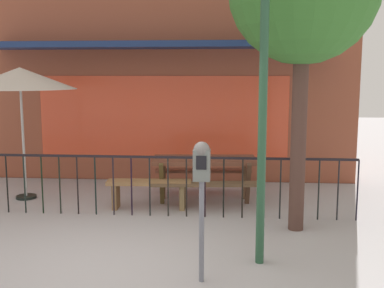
% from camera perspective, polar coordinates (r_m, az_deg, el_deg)
% --- Properties ---
extents(ground, '(40.00, 40.00, 0.00)m').
position_cam_1_polar(ground, '(5.74, -10.16, -14.63)').
color(ground, '#ACA7A9').
extents(pub_storefront, '(7.99, 1.37, 4.90)m').
position_cam_1_polar(pub_storefront, '(10.06, -3.45, 9.61)').
color(pub_storefront, brown).
rests_on(pub_storefront, ground).
extents(patio_fence_front, '(6.73, 0.04, 0.97)m').
position_cam_1_polar(patio_fence_front, '(7.50, -6.25, -3.70)').
color(patio_fence_front, black).
rests_on(patio_fence_front, ground).
extents(picnic_table_left, '(1.91, 1.50, 0.79)m').
position_cam_1_polar(picnic_table_left, '(8.32, 1.52, -2.83)').
color(picnic_table_left, brown).
rests_on(picnic_table_left, ground).
extents(patio_umbrella, '(1.95, 1.95, 2.35)m').
position_cam_1_polar(patio_umbrella, '(8.88, -20.04, 7.38)').
color(patio_umbrella, black).
rests_on(patio_umbrella, ground).
extents(patio_bench, '(1.42, 0.40, 0.48)m').
position_cam_1_polar(patio_bench, '(7.94, -5.20, -5.32)').
color(patio_bench, '#9C7145').
rests_on(patio_bench, ground).
extents(parking_meter_near, '(0.18, 0.17, 1.54)m').
position_cam_1_polar(parking_meter_near, '(4.98, 1.17, -3.72)').
color(parking_meter_near, slate).
rests_on(parking_meter_near, ground).
extents(street_lamp, '(0.28, 0.28, 4.06)m').
position_cam_1_polar(street_lamp, '(5.46, 8.71, 12.57)').
color(street_lamp, '#265035').
rests_on(street_lamp, ground).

